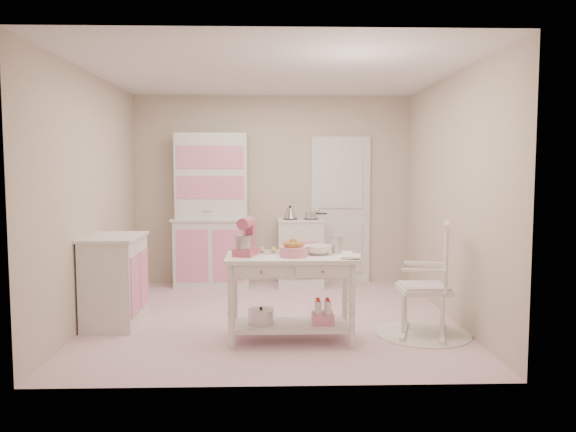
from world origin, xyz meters
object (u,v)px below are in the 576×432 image
object	(u,v)px
stove	(300,253)
rocking_chair	(424,278)
hutch	(212,210)
work_table	(291,298)
base_cabinet	(115,280)
bread_basket	(293,252)
stand_mixer	(246,237)

from	to	relation	value
stove	rocking_chair	size ratio (longest dim) A/B	0.84
hutch	work_table	xyz separation A→B (m)	(0.99, -2.45, -0.64)
rocking_chair	work_table	distance (m)	1.31
hutch	rocking_chair	size ratio (longest dim) A/B	1.89
stove	work_table	world-z (taller)	stove
base_cabinet	rocking_chair	distance (m)	3.12
base_cabinet	work_table	xyz separation A→B (m)	(1.79, -0.59, -0.06)
hutch	stove	world-z (taller)	hutch
base_cabinet	bread_basket	world-z (taller)	base_cabinet
stand_mixer	work_table	bearing A→B (deg)	14.20
hutch	rocking_chair	bearing A→B (deg)	-45.35
work_table	stand_mixer	distance (m)	0.71
work_table	bread_basket	bearing A→B (deg)	-68.20
stove	rocking_chair	bearing A→B (deg)	-64.48
rocking_chair	bread_basket	bearing A→B (deg)	-154.54
stove	stand_mixer	world-z (taller)	stand_mixer
stove	work_table	distance (m)	2.41
bread_basket	rocking_chair	bearing A→B (deg)	8.69
rocking_chair	stand_mixer	xyz separation A→B (m)	(-1.71, -0.12, 0.42)
base_cabinet	hutch	bearing A→B (deg)	66.50
work_table	stove	bearing A→B (deg)	84.93
hutch	bread_basket	world-z (taller)	hutch
work_table	stand_mixer	size ratio (longest dim) A/B	3.53
hutch	stove	distance (m)	1.33
rocking_chair	base_cabinet	bearing A→B (deg)	-171.49
rocking_chair	bread_basket	size ratio (longest dim) A/B	4.40
work_table	bread_basket	xyz separation A→B (m)	(0.02, -0.05, 0.45)
base_cabinet	bread_basket	xyz separation A→B (m)	(1.81, -0.64, 0.39)
hutch	work_table	bearing A→B (deg)	-68.04
hutch	stove	size ratio (longest dim) A/B	2.26
work_table	stand_mixer	bearing A→B (deg)	177.27
rocking_chair	hutch	bearing A→B (deg)	151.43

